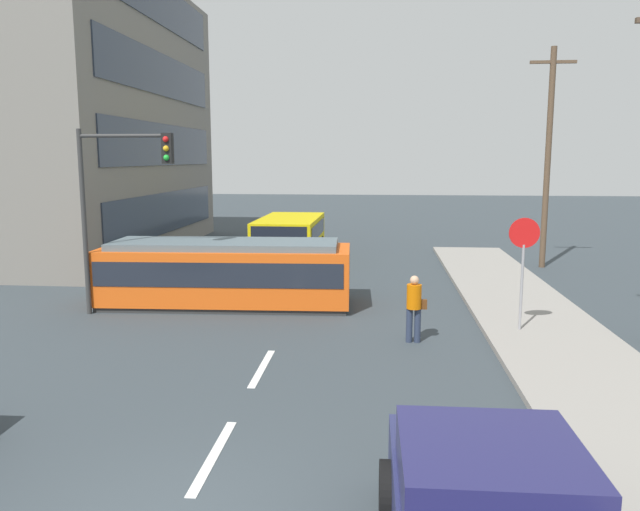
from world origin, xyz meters
The scene contains 13 objects.
ground_plane centered at (0.00, 10.00, 0.00)m, with size 120.00×120.00×0.00m, color #343D43.
sidewalk_curb_right centered at (6.80, 6.00, 0.07)m, with size 3.20×36.00×0.14m, color gray.
lane_stripe_1 centered at (0.00, 2.00, 0.01)m, with size 0.16×2.40×0.01m, color silver.
lane_stripe_2 centered at (0.00, 6.00, 0.01)m, with size 0.16×2.40×0.01m, color silver.
lane_stripe_3 centered at (0.00, 17.65, 0.01)m, with size 0.16×2.40×0.01m, color silver.
lane_stripe_4 centered at (0.00, 23.65, 0.01)m, with size 0.16×2.40×0.01m, color silver.
corner_building centered at (-14.94, 22.19, 6.40)m, with size 14.64×16.71×12.80m.
streetcar_tram centered at (-2.18, 11.65, 1.03)m, with size 7.68×2.83×2.00m.
city_bus centered at (-1.40, 20.03, 1.10)m, with size 2.61×5.63×1.91m.
pedestrian_crossing centered at (3.37, 8.24, 0.94)m, with size 0.50×0.36×1.67m.
stop_sign centered at (6.12, 9.15, 2.19)m, with size 0.76×0.07×2.88m.
traffic_light_mast centered at (-4.86, 10.18, 3.70)m, with size 2.74×0.33×5.31m.
utility_pole_mid centered at (9.28, 19.43, 4.61)m, with size 1.80×0.24×8.85m.
Camera 1 is at (2.44, -6.64, 4.50)m, focal length 34.67 mm.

